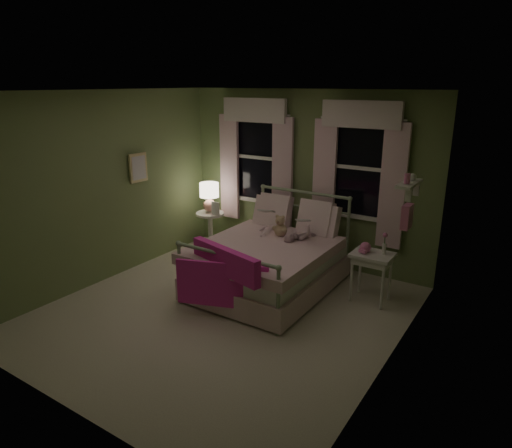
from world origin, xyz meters
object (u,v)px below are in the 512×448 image
Objects in this scene: nightstand_left at (210,226)px; table_lamp at (209,194)px; child_left at (269,212)px; child_right at (304,217)px; bed at (270,261)px; teddy_bear at (280,227)px; nightstand_right at (372,261)px.

nightstand_left is 1.36× the size of table_lamp.
child_left reaches higher than table_lamp.
bed is at bearing 72.21° from child_right.
teddy_bear is (-0.28, -0.16, -0.15)m from child_right.
child_right is at bearing 56.40° from bed.
child_left is 0.35m from teddy_bear.
bed is 2.76× the size of child_right.
nightstand_left is (-1.59, 0.71, 0.03)m from bed.
table_lamp is at bearing -27.03° from child_left.
teddy_bear is (-0.00, 0.26, 0.41)m from bed.
bed is at bearing 108.91° from child_left.
table_lamp is at bearing 180.00° from nightstand_left.
child_left reaches higher than teddy_bear.
bed reaches higher than teddy_bear.
nightstand_left is at bearing 172.93° from nightstand_right.
table_lamp is 2.92m from nightstand_right.
child_right is 1.55× the size of table_lamp.
child_right is at bearing 176.00° from nightstand_right.
child_left is at bearing 177.44° from nightstand_right.
teddy_bear is at bearing 45.30° from child_right.
bed is at bearing -164.64° from nightstand_right.
nightstand_left is at bearing 164.36° from teddy_bear.
child_right is 1.14× the size of nightstand_left.
child_right reaches higher than nightstand_right.
bed is 2.85× the size of child_left.
child_left reaches higher than bed.
child_left is 1.43m from nightstand_left.
nightstand_left is at bearing -27.03° from child_left.
nightstand_left and nightstand_right have the same top height.
nightstand_right is at bearing 3.96° from teddy_bear.
child_right reaches higher than nightstand_left.
nightstand_right is (1.00, -0.07, -0.39)m from child_right.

